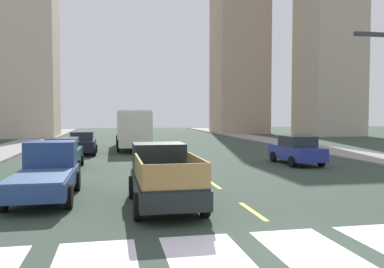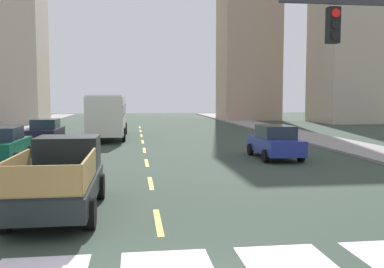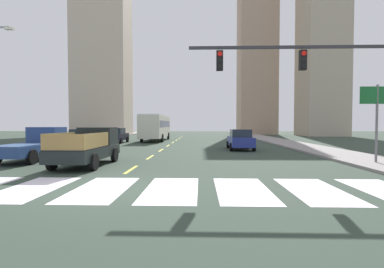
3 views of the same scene
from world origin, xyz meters
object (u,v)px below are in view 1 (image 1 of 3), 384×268
pickup_stakebed (163,176)px  sedan_far (83,143)px  pickup_dark (47,172)px  city_bus (132,126)px  sedan_near_left (297,150)px  sedan_near_right (63,153)px

pickup_stakebed → sedan_far: size_ratio=1.18×
pickup_dark → city_bus: size_ratio=0.48×
sedan_far → sedan_near_left: 15.54m
pickup_dark → sedan_near_left: pickup_dark is taller
sedan_near_right → sedan_far: (0.51, 7.86, 0.00)m
pickup_dark → sedan_near_right: (-0.32, 7.69, -0.06)m
pickup_dark → city_bus: bearing=80.4°
pickup_dark → sedan_far: 15.55m
sedan_near_right → sedan_far: 7.87m
sedan_near_left → city_bus: bearing=125.7°
pickup_stakebed → city_bus: city_bus is taller
city_bus → sedan_near_right: size_ratio=2.45×
sedan_near_right → pickup_dark: bearing=-86.7°
sedan_near_right → pickup_stakebed: bearing=-64.8°
sedan_far → sedan_near_left: bearing=-34.3°
pickup_stakebed → sedan_near_right: pickup_stakebed is taller
city_bus → sedan_far: size_ratio=2.45×
pickup_dark → sedan_far: bearing=91.2°
city_bus → sedan_far: 5.90m
sedan_near_right → sedan_far: bearing=87.1°
sedan_near_right → city_bus: bearing=71.1°
pickup_stakebed → sedan_near_right: 10.55m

